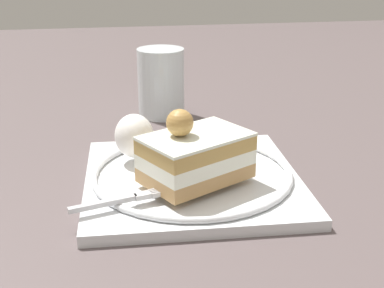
{
  "coord_description": "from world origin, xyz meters",
  "views": [
    {
      "loc": [
        0.49,
        -0.11,
        0.25
      ],
      "look_at": [
        -0.02,
        -0.02,
        0.05
      ],
      "focal_mm": 49.12,
      "sensor_mm": 36.0,
      "label": 1
    }
  ],
  "objects_px": {
    "cake_slice": "(194,154)",
    "fork": "(129,198)",
    "whipped_cream_dollop": "(134,136)",
    "drink_glass_far": "(161,87)",
    "dessert_plate": "(192,178)"
  },
  "relations": [
    {
      "from": "whipped_cream_dollop",
      "to": "fork",
      "type": "xyz_separation_m",
      "value": [
        0.11,
        -0.01,
        -0.02
      ]
    },
    {
      "from": "fork",
      "to": "drink_glass_far",
      "type": "distance_m",
      "value": 0.33
    },
    {
      "from": "dessert_plate",
      "to": "whipped_cream_dollop",
      "type": "relative_size",
      "value": 4.75
    },
    {
      "from": "cake_slice",
      "to": "whipped_cream_dollop",
      "type": "bearing_deg",
      "value": -139.84
    },
    {
      "from": "whipped_cream_dollop",
      "to": "fork",
      "type": "distance_m",
      "value": 0.11
    },
    {
      "from": "dessert_plate",
      "to": "cake_slice",
      "type": "xyz_separation_m",
      "value": [
        0.02,
        -0.0,
        0.04
      ]
    },
    {
      "from": "cake_slice",
      "to": "drink_glass_far",
      "type": "bearing_deg",
      "value": -179.39
    },
    {
      "from": "whipped_cream_dollop",
      "to": "fork",
      "type": "relative_size",
      "value": 0.46
    },
    {
      "from": "whipped_cream_dollop",
      "to": "drink_glass_far",
      "type": "xyz_separation_m",
      "value": [
        -0.21,
        0.05,
        0.0
      ]
    },
    {
      "from": "cake_slice",
      "to": "fork",
      "type": "relative_size",
      "value": 1.17
    },
    {
      "from": "cake_slice",
      "to": "drink_glass_far",
      "type": "distance_m",
      "value": 0.28
    },
    {
      "from": "dessert_plate",
      "to": "fork",
      "type": "bearing_deg",
      "value": -48.98
    },
    {
      "from": "fork",
      "to": "dessert_plate",
      "type": "bearing_deg",
      "value": 131.02
    },
    {
      "from": "dessert_plate",
      "to": "drink_glass_far",
      "type": "height_order",
      "value": "drink_glass_far"
    },
    {
      "from": "dessert_plate",
      "to": "cake_slice",
      "type": "bearing_deg",
      "value": -2.72
    }
  ]
}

